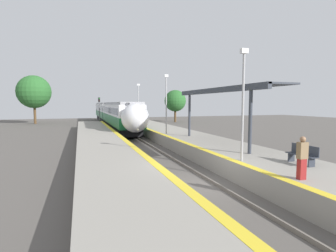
% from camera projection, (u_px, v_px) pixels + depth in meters
% --- Properties ---
extents(ground_plane, '(120.00, 120.00, 0.00)m').
position_uv_depth(ground_plane, '(198.00, 185.00, 12.27)').
color(ground_plane, '#56514C').
extents(rail_left, '(0.08, 90.00, 0.15)m').
position_uv_depth(rail_left, '(184.00, 185.00, 12.03)').
color(rail_left, slate).
rests_on(rail_left, ground_plane).
extents(rail_right, '(0.08, 90.00, 0.15)m').
position_uv_depth(rail_right, '(212.00, 182.00, 12.49)').
color(rail_right, slate).
rests_on(rail_right, ground_plane).
extents(train, '(2.86, 41.36, 3.96)m').
position_uv_depth(train, '(112.00, 113.00, 43.81)').
color(train, black).
rests_on(train, ground_plane).
extents(platform_right, '(4.35, 64.00, 1.01)m').
position_uv_depth(platform_right, '(267.00, 168.00, 13.47)').
color(platform_right, gray).
rests_on(platform_right, ground_plane).
extents(platform_left, '(3.70, 64.00, 1.01)m').
position_uv_depth(platform_left, '(122.00, 181.00, 11.08)').
color(platform_left, gray).
rests_on(platform_left, ground_plane).
extents(platform_bench, '(0.44, 1.55, 0.89)m').
position_uv_depth(platform_bench, '(303.00, 154.00, 12.07)').
color(platform_bench, '#2D333D').
rests_on(platform_bench, platform_right).
extents(person_waiting, '(0.36, 0.22, 1.60)m').
position_uv_depth(person_waiting, '(302.00, 157.00, 9.59)').
color(person_waiting, maroon).
rests_on(person_waiting, platform_right).
extents(railway_signal, '(0.28, 0.28, 4.73)m').
position_uv_depth(railway_signal, '(99.00, 109.00, 40.90)').
color(railway_signal, '#59595E').
rests_on(railway_signal, ground_plane).
extents(lamppost_near, '(0.36, 0.20, 5.40)m').
position_uv_depth(lamppost_near, '(243.00, 97.00, 12.60)').
color(lamppost_near, '#9E9EA3').
rests_on(lamppost_near, platform_right).
extents(lamppost_mid, '(0.36, 0.20, 5.40)m').
position_uv_depth(lamppost_mid, '(166.00, 100.00, 23.72)').
color(lamppost_mid, '#9E9EA3').
rests_on(lamppost_mid, platform_right).
extents(lamppost_far, '(0.36, 0.20, 5.40)m').
position_uv_depth(lamppost_far, '(138.00, 101.00, 34.85)').
color(lamppost_far, '#9E9EA3').
rests_on(lamppost_far, platform_right).
extents(station_canopy, '(2.02, 11.46, 3.88)m').
position_uv_depth(station_canopy, '(221.00, 92.00, 18.50)').
color(station_canopy, '#333842').
rests_on(station_canopy, platform_right).
extents(background_tree_left, '(6.08, 6.08, 8.99)m').
position_uv_depth(background_tree_left, '(34.00, 92.00, 48.59)').
color(background_tree_left, brown).
rests_on(background_tree_left, ground_plane).
extents(background_tree_right, '(4.39, 4.39, 6.54)m').
position_uv_depth(background_tree_right, '(175.00, 101.00, 53.43)').
color(background_tree_right, brown).
rests_on(background_tree_right, ground_plane).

